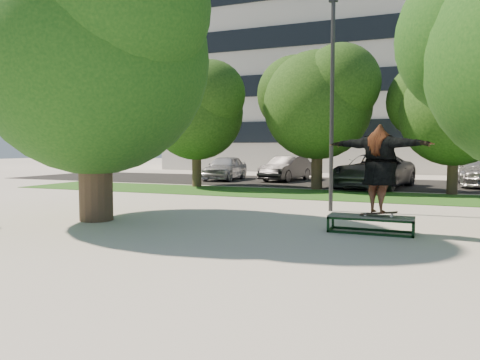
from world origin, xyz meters
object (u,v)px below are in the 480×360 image
at_px(lamppost, 332,103).
at_px(car_dark, 286,168).
at_px(car_silver_a, 225,168).
at_px(grind_box, 371,224).
at_px(tree_left, 92,45).
at_px(car_grey, 374,171).

relative_size(lamppost, car_dark, 1.47).
relative_size(lamppost, car_silver_a, 1.50).
bearing_deg(grind_box, car_dark, 113.03).
bearing_deg(tree_left, grind_box, 6.04).
height_order(grind_box, car_grey, car_grey).
distance_m(tree_left, grind_box, 8.04).
relative_size(tree_left, grind_box, 3.95).
bearing_deg(car_silver_a, car_dark, 7.74).
relative_size(tree_left, lamppost, 1.16).
height_order(lamppost, car_dark, lamppost).
relative_size(grind_box, car_dark, 0.43).
xyz_separation_m(car_silver_a, car_dark, (3.41, 0.71, -0.01)).
height_order(tree_left, car_grey, tree_left).
bearing_deg(car_grey, grind_box, -73.30).
bearing_deg(grind_box, car_silver_a, 124.68).
xyz_separation_m(car_silver_a, car_grey, (8.46, -2.24, 0.08)).
bearing_deg(lamppost, tree_left, -143.58).
bearing_deg(lamppost, car_dark, 112.41).
distance_m(lamppost, car_grey, 8.83).
bearing_deg(grind_box, car_grey, 95.72).
bearing_deg(grind_box, lamppost, 115.21).
height_order(grind_box, car_dark, car_dark).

